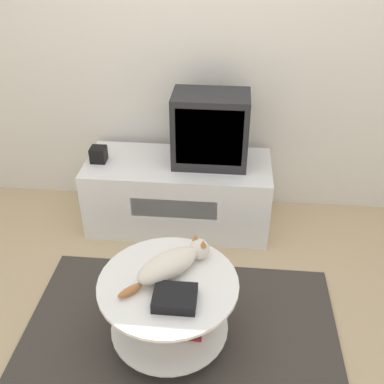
{
  "coord_description": "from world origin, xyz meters",
  "views": [
    {
      "loc": [
        0.22,
        -1.63,
        2.05
      ],
      "look_at": [
        0.01,
        0.58,
        0.6
      ],
      "focal_mm": 42.0,
      "sensor_mm": 36.0,
      "label": 1
    }
  ],
  "objects": [
    {
      "name": "ground_plane",
      "position": [
        0.0,
        0.0,
        0.0
      ],
      "size": [
        12.0,
        12.0,
        0.0
      ],
      "primitive_type": "plane",
      "color": "tan"
    },
    {
      "name": "wall_back",
      "position": [
        0.0,
        1.45,
        1.3
      ],
      "size": [
        8.0,
        0.05,
        2.6
      ],
      "color": "silver",
      "rests_on": "ground_plane"
    },
    {
      "name": "rug",
      "position": [
        0.0,
        0.0,
        0.01
      ],
      "size": [
        1.75,
        1.2,
        0.02
      ],
      "color": "#3D3833",
      "rests_on": "ground_plane"
    },
    {
      "name": "tv_stand",
      "position": [
        -0.13,
        1.09,
        0.26
      ],
      "size": [
        1.3,
        0.55,
        0.51
      ],
      "color": "white",
      "rests_on": "ground_plane"
    },
    {
      "name": "tv",
      "position": [
        0.09,
        1.12,
        0.76
      ],
      "size": [
        0.51,
        0.32,
        0.5
      ],
      "color": "#232326",
      "rests_on": "tv_stand"
    },
    {
      "name": "speaker",
      "position": [
        -0.69,
        1.06,
        0.56
      ],
      "size": [
        0.11,
        0.11,
        0.11
      ],
      "color": "black",
      "rests_on": "tv_stand"
    },
    {
      "name": "coffee_table",
      "position": [
        -0.05,
        -0.01,
        0.29
      ],
      "size": [
        0.71,
        0.71,
        0.43
      ],
      "color": "#B2B2B7",
      "rests_on": "rug"
    },
    {
      "name": "dvd_box",
      "position": [
        -0.0,
        -0.14,
        0.47
      ],
      "size": [
        0.21,
        0.17,
        0.06
      ],
      "color": "black",
      "rests_on": "coffee_table"
    },
    {
      "name": "cat",
      "position": [
        -0.04,
        0.06,
        0.51
      ],
      "size": [
        0.43,
        0.42,
        0.13
      ],
      "rotation": [
        0.0,
        0.0,
        0.77
      ],
      "color": "silver",
      "rests_on": "coffee_table"
    }
  ]
}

